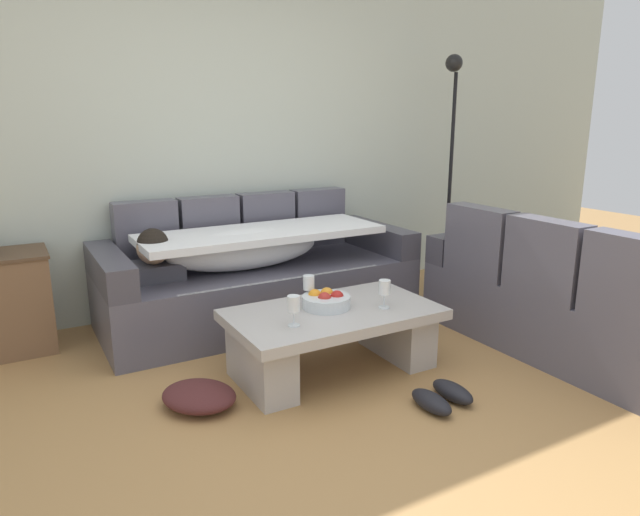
{
  "coord_description": "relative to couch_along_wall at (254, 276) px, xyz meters",
  "views": [
    {
      "loc": [
        -1.33,
        -2.04,
        1.45
      ],
      "look_at": [
        0.44,
        1.09,
        0.55
      ],
      "focal_mm": 31.63,
      "sensor_mm": 36.0,
      "label": 1
    }
  ],
  "objects": [
    {
      "name": "ground_plane",
      "position": [
        -0.19,
        -1.62,
        -0.33
      ],
      "size": [
        14.0,
        14.0,
        0.0
      ],
      "primitive_type": "plane",
      "color": "#AE7F4A"
    },
    {
      "name": "back_wall",
      "position": [
        -0.19,
        0.53,
        1.02
      ],
      "size": [
        9.0,
        0.1,
        2.7
      ],
      "primitive_type": "cube",
      "color": "#B8C3B5",
      "rests_on": "ground_plane"
    },
    {
      "name": "couch_along_wall",
      "position": [
        0.0,
        0.0,
        0.0
      ],
      "size": [
        2.22,
        0.92,
        0.88
      ],
      "color": "#54525F",
      "rests_on": "ground_plane"
    },
    {
      "name": "couch_near_window",
      "position": [
        1.56,
        -1.55,
        0.0
      ],
      "size": [
        0.92,
        1.95,
        0.88
      ],
      "rotation": [
        0.0,
        0.0,
        1.57
      ],
      "color": "#54525F",
      "rests_on": "ground_plane"
    },
    {
      "name": "coffee_table",
      "position": [
        0.05,
        -1.04,
        -0.09
      ],
      "size": [
        1.2,
        0.68,
        0.38
      ],
      "color": "#B3AEAA",
      "rests_on": "ground_plane"
    },
    {
      "name": "fruit_bowl",
      "position": [
        0.04,
        -0.98,
        0.09
      ],
      "size": [
        0.28,
        0.28,
        0.1
      ],
      "color": "silver",
      "rests_on": "coffee_table"
    },
    {
      "name": "wine_glass_near_left",
      "position": [
        -0.26,
        -1.15,
        0.16
      ],
      "size": [
        0.07,
        0.07,
        0.17
      ],
      "color": "silver",
      "rests_on": "coffee_table"
    },
    {
      "name": "wine_glass_near_right",
      "position": [
        0.32,
        -1.15,
        0.16
      ],
      "size": [
        0.07,
        0.07,
        0.17
      ],
      "color": "silver",
      "rests_on": "coffee_table"
    },
    {
      "name": "wine_glass_far_back",
      "position": [
        -0.01,
        -0.85,
        0.16
      ],
      "size": [
        0.07,
        0.07,
        0.17
      ],
      "color": "silver",
      "rests_on": "coffee_table"
    },
    {
      "name": "floor_lamp",
      "position": [
        1.87,
        0.05,
        0.78
      ],
      "size": [
        0.33,
        0.31,
        1.95
      ],
      "color": "black",
      "rests_on": "ground_plane"
    },
    {
      "name": "pair_of_shoes",
      "position": [
        0.34,
        -1.66,
        -0.29
      ],
      "size": [
        0.3,
        0.3,
        0.09
      ],
      "color": "black",
      "rests_on": "ground_plane"
    },
    {
      "name": "crumpled_garment",
      "position": [
        -0.77,
        -1.06,
        -0.27
      ],
      "size": [
        0.5,
        0.51,
        0.12
      ],
      "primitive_type": "ellipsoid",
      "rotation": [
        0.0,
        0.0,
        2.22
      ],
      "color": "#4C2323",
      "rests_on": "ground_plane"
    }
  ]
}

